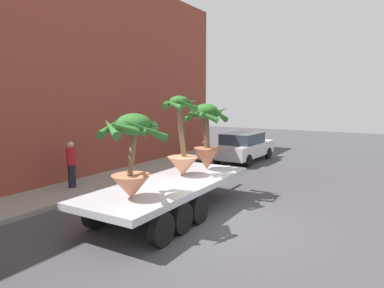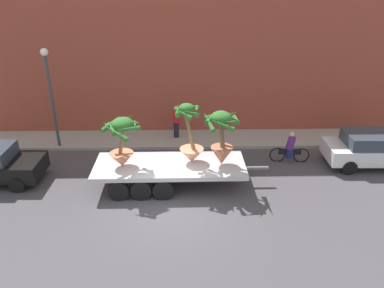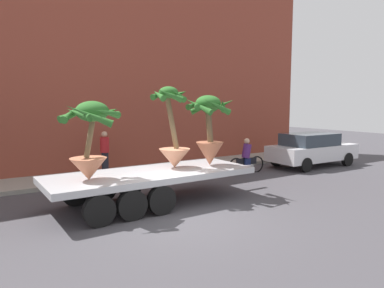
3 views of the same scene
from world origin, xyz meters
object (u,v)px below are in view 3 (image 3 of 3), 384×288
at_px(parked_car, 312,149).
at_px(pedestrian_near_gate, 105,151).
at_px(potted_palm_rear, 173,135).
at_px(flatbed_trailer, 143,180).
at_px(cyclist, 246,158).
at_px(potted_palm_middle, 90,137).
at_px(potted_palm_front, 209,129).

height_order(parked_car, pedestrian_near_gate, pedestrian_near_gate).
bearing_deg(potted_palm_rear, flatbed_trailer, -171.27).
relative_size(cyclist, parked_car, 0.41).
xyz_separation_m(flatbed_trailer, potted_palm_middle, (-1.57, -0.13, 1.34)).
bearing_deg(cyclist, potted_palm_middle, -163.96).
height_order(potted_palm_rear, parked_car, potted_palm_rear).
bearing_deg(flatbed_trailer, potted_palm_rear, 8.73).
xyz_separation_m(flatbed_trailer, parked_car, (9.49, 1.58, 0.06)).
relative_size(potted_palm_front, cyclist, 1.24).
distance_m(potted_palm_middle, parked_car, 11.26).
bearing_deg(potted_palm_front, potted_palm_rear, 170.58).
bearing_deg(parked_car, potted_palm_rear, -170.42).
height_order(potted_palm_front, parked_car, potted_palm_front).
bearing_deg(potted_palm_middle, potted_palm_rear, 6.43).
height_order(potted_palm_front, pedestrian_near_gate, potted_palm_front).
height_order(flatbed_trailer, potted_palm_front, potted_palm_front).
bearing_deg(potted_palm_rear, potted_palm_front, -9.42).
height_order(flatbed_trailer, pedestrian_near_gate, pedestrian_near_gate).
relative_size(potted_palm_middle, cyclist, 1.13).
bearing_deg(cyclist, pedestrian_near_gate, 153.63).
xyz_separation_m(potted_palm_middle, parked_car, (11.05, 1.72, -1.28)).
bearing_deg(pedestrian_near_gate, potted_palm_rear, -81.49).
distance_m(parked_car, pedestrian_near_gate, 9.54).
bearing_deg(flatbed_trailer, parked_car, 9.48).
relative_size(potted_palm_rear, parked_car, 0.56).
bearing_deg(parked_car, cyclist, 174.12).
relative_size(potted_palm_middle, parked_car, 0.46).
relative_size(potted_palm_rear, pedestrian_near_gate, 1.48).
height_order(flatbed_trailer, potted_palm_middle, potted_palm_middle).
xyz_separation_m(flatbed_trailer, potted_palm_front, (2.33, -0.04, 1.41)).
xyz_separation_m(potted_palm_middle, cyclist, (7.31, 2.10, -1.44)).
height_order(flatbed_trailer, parked_car, parked_car).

